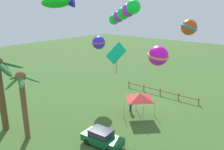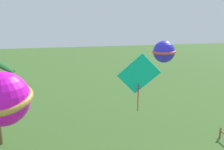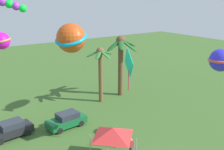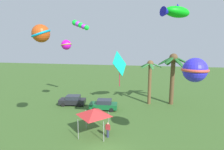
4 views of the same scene
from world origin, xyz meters
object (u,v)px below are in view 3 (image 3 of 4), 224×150
Objects in this scene: kite_ball_3 at (221,60)px; kite_ball_5 at (71,38)px; palm_tree_0 at (100,64)px; kite_ball_4 at (1,41)px; kite_diamond_2 at (129,63)px; palm_tree_1 at (121,52)px; parked_car_0 at (11,129)px; kite_tube_0 at (7,3)px; parked_car_1 at (67,120)px; festival_tent at (113,132)px; spectator_0 at (131,147)px.

kite_ball_3 is 13.39m from kite_ball_5.
palm_tree_0 is 3.47× the size of kite_ball_4.
palm_tree_0 is 10.54m from kite_diamond_2.
palm_tree_1 is 16.01m from parked_car_0.
kite_tube_0 is (1.16, 0.99, 11.24)m from parked_car_0.
kite_ball_5 reaches higher than kite_ball_3.
palm_tree_1 is 3.22× the size of kite_ball_3.
kite_ball_5 is (1.61, -9.25, 1.23)m from kite_ball_4.
parked_car_1 is (5.10, -1.17, 0.00)m from parked_car_0.
parked_car_0 is 10.26m from festival_tent.
kite_ball_5 is at bearing -127.61° from palm_tree_0.
parked_car_1 is 15.30m from kite_ball_3.
festival_tent is at bearing -51.07° from kite_ball_4.
kite_ball_3 is (14.53, -11.13, 6.78)m from parked_car_0.
parked_car_1 is (-9.80, -4.26, -4.97)m from palm_tree_1.
parked_car_0 is 1.01× the size of parked_car_1.
spectator_0 is (-4.31, -11.34, -3.99)m from palm_tree_0.
kite_diamond_2 reaches higher than palm_tree_1.
kite_tube_0 reaches higher than kite_diamond_2.
festival_tent is (-1.52, 0.38, 1.65)m from spectator_0.
kite_diamond_2 is at bearing 60.29° from spectator_0.
palm_tree_1 is at bearing 8.69° from kite_tube_0.
kite_ball_4 is at bearing 99.89° from kite_ball_5.
kite_ball_4 is at bearing 145.87° from kite_ball_3.
palm_tree_1 is at bearing 8.57° from palm_tree_0.
kite_tube_0 is 1.14× the size of kite_ball_3.
parked_car_1 is at bearing 105.38° from spectator_0.
spectator_0 is (7.19, -8.76, 0.06)m from parked_car_0.
palm_tree_1 is 3.30× the size of kite_ball_5.
parked_car_0 is at bearing 124.07° from festival_tent.
kite_ball_4 reaches higher than parked_car_1.
kite_tube_0 is at bearing 59.18° from kite_ball_4.
kite_ball_3 is 1.03× the size of kite_ball_5.
palm_tree_0 is at bearing 17.93° from kite_ball_4.
palm_tree_0 reaches higher than parked_car_0.
kite_ball_3 is at bearing -42.20° from kite_tube_0.
spectator_0 is at bearing -74.62° from parked_car_1.
palm_tree_1 is 4.94× the size of spectator_0.
palm_tree_0 is at bearing 8.73° from kite_tube_0.
kite_ball_3 is (7.34, -2.38, 6.72)m from spectator_0.
parked_car_1 is 2.05× the size of kite_ball_4.
spectator_0 is at bearing -58.25° from kite_tube_0.
kite_ball_5 is (-13.06, 0.69, 2.85)m from kite_ball_3.
parked_car_1 is at bearing -149.65° from palm_tree_0.
kite_ball_5 is at bearing 176.97° from kite_ball_3.
kite_ball_5 reaches higher than palm_tree_1.
palm_tree_1 reaches higher than palm_tree_0.
kite_tube_0 reaches higher than kite_ball_4.
kite_tube_0 is 1.42× the size of kite_ball_4.
palm_tree_1 is 14.97m from spectator_0.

